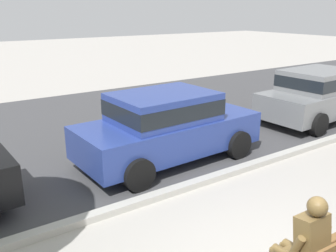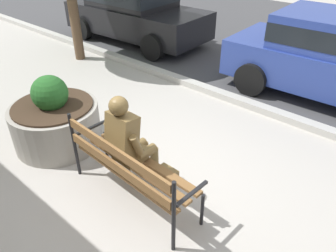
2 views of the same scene
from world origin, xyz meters
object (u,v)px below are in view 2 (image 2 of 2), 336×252
(concrete_planter, at_px, (56,121))
(parked_car_black, at_px, (135,10))
(park_bench, at_px, (128,166))
(bronze_statue_seated, at_px, (133,145))

(concrete_planter, relative_size, parked_car_black, 0.31)
(park_bench, bearing_deg, concrete_planter, 175.70)
(parked_car_black, bearing_deg, bronze_statue_seated, -44.36)
(parked_car_black, bearing_deg, concrete_planter, -57.76)
(park_bench, height_order, concrete_planter, concrete_planter)
(bronze_statue_seated, relative_size, parked_car_black, 0.33)
(park_bench, height_order, parked_car_black, parked_car_black)
(park_bench, relative_size, concrete_planter, 1.40)
(park_bench, distance_m, parked_car_black, 6.33)
(park_bench, distance_m, bronze_statue_seated, 0.27)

